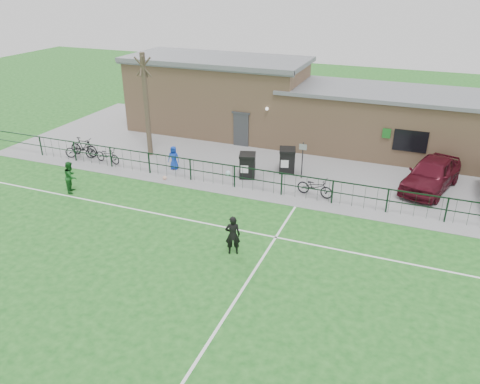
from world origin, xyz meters
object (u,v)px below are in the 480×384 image
at_px(wheelie_bin_right, 287,161).
at_px(sign_post, 302,160).
at_px(bicycle_b, 84,147).
at_px(ball_ground, 165,178).
at_px(outfield_player, 71,177).
at_px(wheelie_bin_left, 248,166).
at_px(spectator_child, 174,158).
at_px(car_maroon, 431,174).
at_px(bicycle_c, 108,155).
at_px(bare_tree, 147,106).
at_px(bicycle_a, 80,150).
at_px(bicycle_e, 315,187).

distance_m(wheelie_bin_right, sign_post, 1.20).
xyz_separation_m(bicycle_b, ball_ground, (6.22, -1.31, -0.48)).
bearing_deg(bicycle_b, outfield_player, -147.80).
height_order(wheelie_bin_left, spectator_child, spectator_child).
relative_size(wheelie_bin_right, car_maroon, 0.26).
bearing_deg(wheelie_bin_left, wheelie_bin_right, 23.42).
relative_size(sign_post, bicycle_c, 1.15).
bearing_deg(bicycle_c, spectator_child, -74.00).
bearing_deg(spectator_child, bare_tree, 138.53).
distance_m(sign_post, bicycle_b, 13.02).
bearing_deg(sign_post, bicycle_b, -173.17).
height_order(sign_post, car_maroon, sign_post).
distance_m(car_maroon, ball_ground, 13.67).
xyz_separation_m(wheelie_bin_left, bicycle_a, (-10.15, -1.02, -0.12)).
bearing_deg(bicycle_c, car_maroon, -72.37).
xyz_separation_m(car_maroon, bicycle_a, (-19.26, -2.98, -0.33)).
xyz_separation_m(wheelie_bin_right, bicycle_b, (-11.94, -2.13, -0.06)).
bearing_deg(bicycle_c, outfield_player, -162.16).
distance_m(car_maroon, bicycle_a, 19.50).
distance_m(bicycle_a, spectator_child, 5.98).
bearing_deg(outfield_player, wheelie_bin_left, -80.54).
distance_m(wheelie_bin_left, ball_ground, 4.45).
bearing_deg(bicycle_e, bicycle_a, 99.35).
xyz_separation_m(sign_post, ball_ground, (-6.70, -2.85, -0.91)).
bearing_deg(spectator_child, outfield_player, -136.78).
bearing_deg(wheelie_bin_right, bicycle_a, 175.94).
bearing_deg(bicycle_c, bicycle_e, -82.00).
bearing_deg(bicycle_e, wheelie_bin_right, 50.21).
relative_size(spectator_child, outfield_player, 0.83).
bearing_deg(wheelie_bin_left, sign_post, 1.45).
height_order(bare_tree, wheelie_bin_right, bare_tree).
distance_m(sign_post, bicycle_e, 2.29).
height_order(sign_post, bicycle_a, sign_post).
bearing_deg(ball_ground, bicycle_b, 168.13).
relative_size(bare_tree, wheelie_bin_left, 4.94).
relative_size(bicycle_e, outfield_player, 1.16).
bearing_deg(bicycle_a, wheelie_bin_right, -95.15).
height_order(bicycle_c, spectator_child, spectator_child).
relative_size(bare_tree, car_maroon, 1.26).
distance_m(bare_tree, bicycle_c, 3.61).
bearing_deg(ball_ground, car_maroon, 16.69).
height_order(wheelie_bin_right, spectator_child, spectator_child).
relative_size(wheelie_bin_left, ball_ground, 5.76).
distance_m(bicycle_b, spectator_child, 5.99).
xyz_separation_m(bicycle_b, outfield_player, (2.67, -4.28, 0.21)).
xyz_separation_m(car_maroon, ball_ground, (-13.08, -3.92, -0.73)).
height_order(spectator_child, outfield_player, outfield_player).
bearing_deg(bicycle_b, bicycle_c, -101.34).
height_order(wheelie_bin_right, car_maroon, car_maroon).
xyz_separation_m(bare_tree, spectator_child, (2.45, -1.49, -2.32)).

